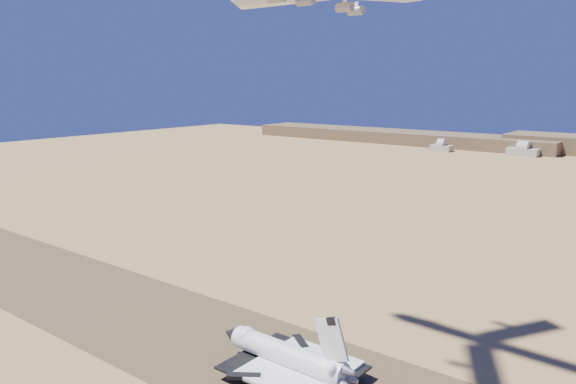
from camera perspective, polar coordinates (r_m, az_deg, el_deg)
The scene contains 4 objects.
ground at distance 161.68m, azimuth -4.65°, elevation -16.32°, with size 1200.00×1200.00×0.00m, color #AA834B.
runway at distance 161.67m, azimuth -4.65°, elevation -16.32°, with size 600.00×50.00×0.06m, color brown.
hangars at distance 609.47m, azimuth 22.25°, elevation 3.85°, with size 200.50×29.50×30.00m.
shuttle at distance 149.03m, azimuth -0.18°, elevation -16.44°, with size 41.46×25.36×20.49m.
Camera 1 is at (97.49, -105.07, 74.83)m, focal length 35.00 mm.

